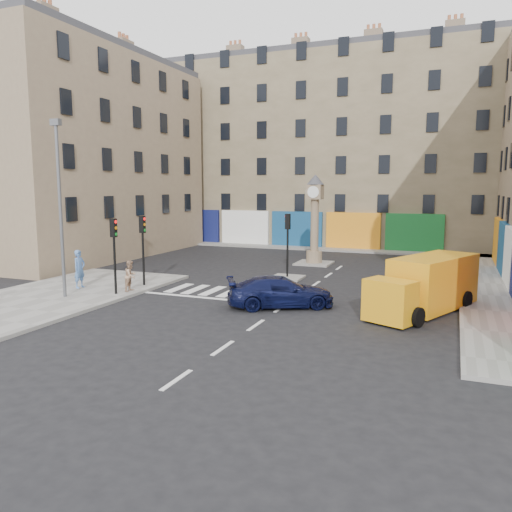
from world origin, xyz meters
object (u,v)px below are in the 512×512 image
Objects in this scene: pedestrian_blue at (79,269)px; pedestrian_tan at (131,276)px; clock_pillar at (315,213)px; yellow_van at (426,285)px; traffic_light_left_far at (143,239)px; navy_sedan at (280,292)px; traffic_light_left_near at (114,244)px; traffic_light_island at (288,235)px; lamp_post at (60,199)px.

pedestrian_tan is (2.97, 0.28, -0.21)m from pedestrian_blue.
clock_pillar is 0.91× the size of yellow_van.
pedestrian_blue is (-2.67, -1.85, -1.48)m from traffic_light_left_far.
clock_pillar is 13.22m from navy_sedan.
traffic_light_left_near is 0.61× the size of clock_pillar.
pedestrian_tan is (0.30, 0.83, -1.69)m from traffic_light_left_near.
clock_pillar is at bearing 90.00° from traffic_light_island.
traffic_light_left_near is at bearing 36.38° from lamp_post.
traffic_light_left_far reaches higher than traffic_light_island.
navy_sedan is (1.90, -6.77, -1.90)m from traffic_light_island.
clock_pillar is at bearing 61.65° from lamp_post.
traffic_light_left_far is at bearing -155.02° from yellow_van.
lamp_post reaches higher than clock_pillar.
pedestrian_blue reaches higher than navy_sedan.
pedestrian_blue is at bearing -148.89° from yellow_van.
clock_pillar is 3.08× the size of pedestrian_blue.
traffic_light_left_near is at bearing 68.41° from navy_sedan.
clock_pillar reaches higher than traffic_light_left_near.
navy_sedan is 6.32m from yellow_van.
traffic_light_left_far is (0.00, 2.40, 0.00)m from traffic_light_left_near.
pedestrian_blue is at bearing -124.12° from clock_pillar.
traffic_light_left_far is 8.53m from navy_sedan.
lamp_post is 4.97m from pedestrian_tan.
traffic_light_left_near is at bearing -128.93° from traffic_light_island.
yellow_van is 4.29× the size of pedestrian_tan.
traffic_light_island is at bearing -90.00° from clock_pillar.
yellow_van reaches higher than pedestrian_tan.
traffic_light_left_far is 4.77m from lamp_post.
lamp_post is (-1.90, -1.40, 2.17)m from traffic_light_left_near.
yellow_van is (14.31, 2.53, -1.45)m from traffic_light_left_near.
traffic_light_left_near is 1.00× the size of traffic_light_left_far.
traffic_light_left_near is 8.48m from navy_sedan.
lamp_post reaches higher than pedestrian_tan.
traffic_light_island is 11.63m from pedestrian_blue.
traffic_light_left_far is 2.33m from pedestrian_tan.
traffic_light_left_far is 3.57m from pedestrian_blue.
navy_sedan is at bearing -9.51° from traffic_light_left_far.
pedestrian_tan is (-7.90, -0.20, 0.24)m from navy_sedan.
yellow_van is (14.31, 0.13, -1.45)m from traffic_light_left_far.
traffic_light_left_near is 0.45× the size of lamp_post.
clock_pillar reaches higher than traffic_light_left_far.
traffic_light_left_far is 8.30m from traffic_light_island.
pedestrian_blue is 2.99m from pedestrian_tan.
traffic_light_island is (6.30, 5.40, -0.03)m from traffic_light_left_far.
traffic_light_left_near is 1.87× the size of pedestrian_blue.
pedestrian_blue is (-0.77, 1.95, -3.65)m from lamp_post.
pedestrian_tan is at bearing -148.61° from yellow_van.
clock_pillar is at bearing 61.06° from traffic_light_left_far.
pedestrian_tan is (-6.00, -6.97, -1.66)m from traffic_light_island.
yellow_van is (16.21, 3.93, -3.62)m from lamp_post.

